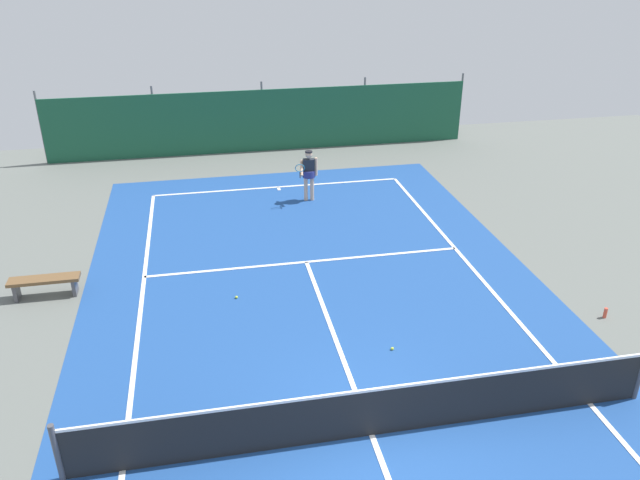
# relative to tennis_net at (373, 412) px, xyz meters

# --- Properties ---
(ground_plane) EXTENTS (36.00, 36.00, 0.00)m
(ground_plane) POSITION_rel_tennis_net_xyz_m (0.00, 0.00, -0.51)
(ground_plane) COLOR slate
(court_surface) EXTENTS (11.02, 26.60, 0.01)m
(court_surface) POSITION_rel_tennis_net_xyz_m (0.00, 0.00, -0.51)
(court_surface) COLOR #1E478C
(court_surface) RESTS_ON ground
(tennis_net) EXTENTS (10.12, 0.10, 1.10)m
(tennis_net) POSITION_rel_tennis_net_xyz_m (0.00, 0.00, 0.00)
(tennis_net) COLOR black
(tennis_net) RESTS_ON ground
(back_fence) EXTENTS (16.30, 0.98, 2.70)m
(back_fence) POSITION_rel_tennis_net_xyz_m (-0.00, 16.49, 0.16)
(back_fence) COLOR #195138
(back_fence) RESTS_ON ground
(tennis_player) EXTENTS (0.77, 0.71, 1.64)m
(tennis_player) POSITION_rel_tennis_net_xyz_m (0.82, 10.58, 0.45)
(tennis_player) COLOR #D8AD8C
(tennis_player) RESTS_ON ground
(tennis_ball_near_player) EXTENTS (0.07, 0.07, 0.07)m
(tennis_ball_near_player) POSITION_rel_tennis_net_xyz_m (-1.93, 4.94, -0.48)
(tennis_ball_near_player) COLOR #CCDB33
(tennis_ball_near_player) RESTS_ON ground
(tennis_ball_midcourt) EXTENTS (0.07, 0.07, 0.07)m
(tennis_ball_midcourt) POSITION_rel_tennis_net_xyz_m (1.07, 2.28, -0.48)
(tennis_ball_midcourt) COLOR #CCDB33
(tennis_ball_midcourt) RESTS_ON ground
(courtside_bench) EXTENTS (1.60, 0.40, 0.49)m
(courtside_bench) POSITION_rel_tennis_net_xyz_m (-6.31, 5.91, -0.14)
(courtside_bench) COLOR brown
(courtside_bench) RESTS_ON ground
(water_bottle) EXTENTS (0.08, 0.08, 0.24)m
(water_bottle) POSITION_rel_tennis_net_xyz_m (6.08, 2.53, -0.39)
(water_bottle) COLOR #D84C38
(water_bottle) RESTS_ON ground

